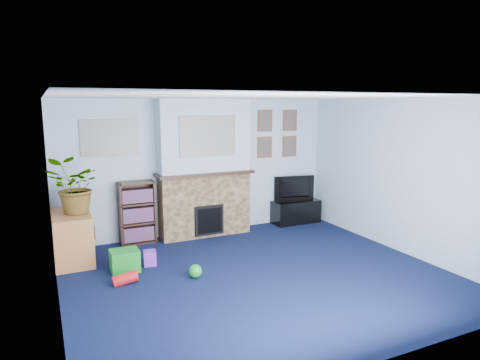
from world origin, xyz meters
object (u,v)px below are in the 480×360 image
tv_stand (296,211)px  television (296,189)px  sideboard (72,239)px  bookshelf (137,214)px

tv_stand → television: 0.46m
television → sideboard: (-4.14, -0.41, -0.33)m
television → bookshelf: bearing=9.8°
television → sideboard: bearing=16.6°
tv_stand → bookshelf: 3.10m
television → bookshelf: size_ratio=0.79×
tv_stand → television: size_ratio=1.13×
tv_stand → television: television is taller
tv_stand → sideboard: 4.16m
sideboard → television: bearing=5.7°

